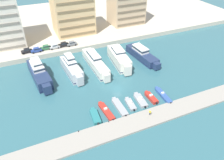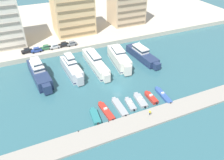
{
  "view_description": "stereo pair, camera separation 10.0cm",
  "coord_description": "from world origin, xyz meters",
  "px_view_note": "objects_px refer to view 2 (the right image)",
  "views": [
    {
      "loc": [
        -23.77,
        -49.81,
        42.1
      ],
      "look_at": [
        -1.1,
        1.72,
        2.5
      ],
      "focal_mm": 35.0,
      "sensor_mm": 36.0,
      "label": 1
    },
    {
      "loc": [
        -23.68,
        -49.85,
        42.1
      ],
      "look_at": [
        -1.1,
        1.72,
        2.5
      ],
      "focal_mm": 35.0,
      "sensor_mm": 36.0,
      "label": 2
    }
  ],
  "objects_px": {
    "motorboat_red_left": "(106,111)",
    "motorboat_red_center_right": "(151,98)",
    "motorboat_teal_far_left": "(95,116)",
    "car_black_center": "(64,44)",
    "car_black_far_left": "(27,50)",
    "yacht_ivory_mid_left": "(95,62)",
    "yacht_navy_center": "(142,55)",
    "car_silver_center_left": "(55,46)",
    "car_grey_center_right": "(72,43)",
    "pedestrian_near_edge": "(150,112)",
    "yacht_ivory_center_left": "(119,58)",
    "motorboat_grey_center_left": "(130,104)",
    "motorboat_grey_mid_left": "(120,107)",
    "car_blue_left": "(36,50)",
    "motorboat_grey_center": "(140,100)",
    "car_green_mid_left": "(46,47)",
    "yacht_navy_far_left": "(39,73)",
    "yacht_silver_left": "(72,68)",
    "motorboat_blue_mid_right": "(163,95)"
  },
  "relations": [
    {
      "from": "car_black_far_left",
      "to": "car_green_mid_left",
      "type": "relative_size",
      "value": 1.02
    },
    {
      "from": "motorboat_teal_far_left",
      "to": "motorboat_grey_center",
      "type": "bearing_deg",
      "value": 3.91
    },
    {
      "from": "motorboat_grey_center_left",
      "to": "car_black_far_left",
      "type": "xyz_separation_m",
      "value": [
        -23.69,
        41.27,
        2.5
      ]
    },
    {
      "from": "motorboat_red_center_right",
      "to": "car_silver_center_left",
      "type": "height_order",
      "value": "car_silver_center_left"
    },
    {
      "from": "motorboat_teal_far_left",
      "to": "motorboat_grey_mid_left",
      "type": "bearing_deg",
      "value": 6.01
    },
    {
      "from": "car_green_mid_left",
      "to": "car_black_center",
      "type": "bearing_deg",
      "value": -1.49
    },
    {
      "from": "yacht_silver_left",
      "to": "yacht_ivory_center_left",
      "type": "distance_m",
      "value": 17.94
    },
    {
      "from": "yacht_navy_center",
      "to": "motorboat_grey_center_left",
      "type": "bearing_deg",
      "value": -126.84
    },
    {
      "from": "car_green_mid_left",
      "to": "motorboat_grey_center_left",
      "type": "bearing_deg",
      "value": -68.2
    },
    {
      "from": "yacht_ivory_mid_left",
      "to": "car_black_far_left",
      "type": "distance_m",
      "value": 28.09
    },
    {
      "from": "car_black_far_left",
      "to": "pedestrian_near_edge",
      "type": "xyz_separation_m",
      "value": [
        26.32,
        -47.42,
        -1.33
      ]
    },
    {
      "from": "motorboat_grey_mid_left",
      "to": "car_blue_left",
      "type": "bearing_deg",
      "value": 112.65
    },
    {
      "from": "motorboat_teal_far_left",
      "to": "motorboat_grey_center",
      "type": "height_order",
      "value": "motorboat_grey_center"
    },
    {
      "from": "motorboat_red_left",
      "to": "motorboat_red_center_right",
      "type": "distance_m",
      "value": 14.43
    },
    {
      "from": "car_black_center",
      "to": "car_black_far_left",
      "type": "bearing_deg",
      "value": 178.68
    },
    {
      "from": "car_blue_left",
      "to": "motorboat_blue_mid_right",
      "type": "bearing_deg",
      "value": -52.69
    },
    {
      "from": "motorboat_red_center_right",
      "to": "car_black_far_left",
      "type": "relative_size",
      "value": 1.44
    },
    {
      "from": "motorboat_grey_center",
      "to": "car_blue_left",
      "type": "distance_m",
      "value": 46.63
    },
    {
      "from": "car_blue_left",
      "to": "car_grey_center_right",
      "type": "distance_m",
      "value": 14.14
    },
    {
      "from": "yacht_ivory_mid_left",
      "to": "yacht_navy_center",
      "type": "xyz_separation_m",
      "value": [
        18.74,
        -1.09,
        -0.29
      ]
    },
    {
      "from": "car_black_center",
      "to": "car_grey_center_right",
      "type": "xyz_separation_m",
      "value": [
        3.29,
        -0.44,
        0.0
      ]
    },
    {
      "from": "motorboat_grey_center_left",
      "to": "car_green_mid_left",
      "type": "height_order",
      "value": "car_green_mid_left"
    },
    {
      "from": "motorboat_grey_mid_left",
      "to": "motorboat_grey_center",
      "type": "relative_size",
      "value": 1.2
    },
    {
      "from": "yacht_ivory_mid_left",
      "to": "car_black_center",
      "type": "relative_size",
      "value": 5.16
    },
    {
      "from": "yacht_ivory_center_left",
      "to": "motorboat_red_center_right",
      "type": "distance_m",
      "value": 22.47
    },
    {
      "from": "motorboat_teal_far_left",
      "to": "car_black_center",
      "type": "relative_size",
      "value": 1.54
    },
    {
      "from": "yacht_ivory_center_left",
      "to": "pedestrian_near_edge",
      "type": "relative_size",
      "value": 10.68
    },
    {
      "from": "car_blue_left",
      "to": "motorboat_red_center_right",
      "type": "bearing_deg",
      "value": -56.13
    },
    {
      "from": "yacht_navy_far_left",
      "to": "car_silver_center_left",
      "type": "bearing_deg",
      "value": 62.55
    },
    {
      "from": "motorboat_red_left",
      "to": "car_silver_center_left",
      "type": "distance_m",
      "value": 41.04
    },
    {
      "from": "yacht_ivory_mid_left",
      "to": "motorboat_grey_center_left",
      "type": "bearing_deg",
      "value": -85.15
    },
    {
      "from": "yacht_ivory_mid_left",
      "to": "motorboat_red_left",
      "type": "height_order",
      "value": "yacht_ivory_mid_left"
    },
    {
      "from": "yacht_navy_center",
      "to": "motorboat_teal_far_left",
      "type": "height_order",
      "value": "yacht_navy_center"
    },
    {
      "from": "yacht_navy_center",
      "to": "car_blue_left",
      "type": "height_order",
      "value": "yacht_navy_center"
    },
    {
      "from": "motorboat_grey_mid_left",
      "to": "yacht_silver_left",
      "type": "bearing_deg",
      "value": 108.51
    },
    {
      "from": "yacht_ivory_center_left",
      "to": "motorboat_grey_center_left",
      "type": "distance_m",
      "value": 23.51
    },
    {
      "from": "motorboat_teal_far_left",
      "to": "car_black_center",
      "type": "distance_m",
      "value": 41.74
    },
    {
      "from": "car_grey_center_right",
      "to": "car_silver_center_left",
      "type": "bearing_deg",
      "value": 178.58
    },
    {
      "from": "yacht_ivory_mid_left",
      "to": "car_black_center",
      "type": "height_order",
      "value": "yacht_ivory_mid_left"
    },
    {
      "from": "car_blue_left",
      "to": "yacht_silver_left",
      "type": "bearing_deg",
      "value": -62.43
    },
    {
      "from": "car_blue_left",
      "to": "motorboat_red_left",
      "type": "bearing_deg",
      "value": -72.49
    },
    {
      "from": "motorboat_red_left",
      "to": "yacht_ivory_center_left",
      "type": "bearing_deg",
      "value": 57.02
    },
    {
      "from": "motorboat_red_center_right",
      "to": "car_black_far_left",
      "type": "height_order",
      "value": "car_black_far_left"
    },
    {
      "from": "yacht_ivory_mid_left",
      "to": "car_blue_left",
      "type": "relative_size",
      "value": 5.14
    },
    {
      "from": "car_grey_center_right",
      "to": "motorboat_grey_center_left",
      "type": "bearing_deg",
      "value": -81.51
    },
    {
      "from": "yacht_navy_center",
      "to": "motorboat_teal_far_left",
      "type": "relative_size",
      "value": 3.04
    },
    {
      "from": "car_silver_center_left",
      "to": "yacht_ivory_mid_left",
      "type": "bearing_deg",
      "value": -57.35
    },
    {
      "from": "motorboat_grey_mid_left",
      "to": "motorboat_red_left",
      "type": "bearing_deg",
      "value": -179.67
    },
    {
      "from": "yacht_navy_far_left",
      "to": "motorboat_red_left",
      "type": "distance_m",
      "value": 27.97
    },
    {
      "from": "yacht_ivory_mid_left",
      "to": "car_grey_center_right",
      "type": "relative_size",
      "value": 5.13
    }
  ]
}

